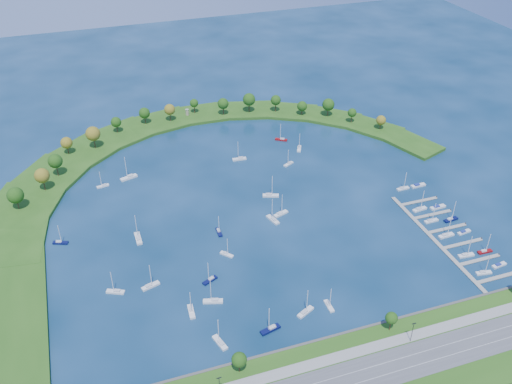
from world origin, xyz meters
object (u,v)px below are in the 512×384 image
object	(u,v)px
moored_boat_2	(129,177)
docked_boat_2	(466,255)
harbor_tower	(187,112)
moored_boat_18	(210,280)
moored_boat_6	(103,185)
docked_boat_4	(446,235)
moored_boat_11	(281,213)
docked_boat_0	(484,272)
moored_boat_7	(289,163)
docked_boat_6	(431,220)
dock_system	(447,238)
moored_boat_5	(273,219)
moored_boat_14	(271,195)
docked_boat_10	(403,188)
moored_boat_1	(191,311)
moored_boat_10	(270,329)
moored_boat_20	(213,301)
moored_boat_17	(305,312)
docked_boat_9	(438,207)
moored_boat_16	(281,139)
moored_boat_15	(138,238)
moored_boat_21	(60,242)
moored_boat_13	(239,158)
moored_boat_19	(329,305)
docked_boat_5	(464,232)
moored_boat_4	(150,285)
moored_boat_8	(227,254)
docked_boat_8	(420,209)
docked_boat_11	(418,185)
docked_boat_7	(451,219)
moored_boat_12	(220,342)
docked_boat_3	(485,251)
moored_boat_0	(219,231)

from	to	relation	value
moored_boat_2	docked_boat_2	size ratio (longest dim) A/B	1.25
harbor_tower	moored_boat_18	xyz separation A→B (m)	(-28.93, -170.34, -3.41)
moored_boat_6	docked_boat_4	size ratio (longest dim) A/B	0.82
moored_boat_6	moored_boat_11	xyz separation A→B (m)	(87.66, -59.23, 0.06)
moored_boat_6	docked_boat_0	world-z (taller)	docked_boat_0
moored_boat_7	docked_boat_6	bearing A→B (deg)	93.69
dock_system	moored_boat_5	bearing A→B (deg)	151.49
moored_boat_11	moored_boat_14	size ratio (longest dim) A/B	0.95
docked_boat_10	moored_boat_1	bearing A→B (deg)	-159.98
moored_boat_10	moored_boat_20	xyz separation A→B (m)	(-18.26, 23.60, -0.00)
moored_boat_17	docked_boat_9	xyz separation A→B (m)	(99.48, 49.02, -0.25)
docked_boat_4	harbor_tower	bearing A→B (deg)	114.42
moored_boat_16	docked_boat_4	distance (m)	130.74
dock_system	moored_boat_15	world-z (taller)	moored_boat_15
moored_boat_21	moored_boat_13	bearing A→B (deg)	45.95
moored_boat_19	docked_boat_5	size ratio (longest dim) A/B	1.40
moored_boat_1	moored_boat_20	distance (m)	10.98
docked_boat_4	docked_boat_6	distance (m)	13.38
moored_boat_4	moored_boat_19	distance (m)	80.93
moored_boat_6	moored_boat_7	size ratio (longest dim) A/B	0.97
moored_boat_1	moored_boat_11	distance (m)	82.95
moored_boat_8	docked_boat_9	size ratio (longest dim) A/B	1.13
moored_boat_4	docked_boat_5	distance (m)	160.34
moored_boat_18	moored_boat_7	bearing A→B (deg)	-155.93
moored_boat_21	moored_boat_15	bearing A→B (deg)	7.21
moored_boat_6	docked_boat_8	xyz separation A→B (m)	(160.84, -79.83, 0.05)
docked_boat_0	docked_boat_10	size ratio (longest dim) A/B	1.00
moored_boat_5	moored_boat_16	world-z (taller)	moored_boat_5
moored_boat_20	docked_boat_10	bearing A→B (deg)	-140.45
moored_boat_1	docked_boat_0	distance (m)	136.98
moored_boat_8	docked_boat_5	distance (m)	122.76
docked_boat_8	docked_boat_9	bearing A→B (deg)	-15.01
moored_boat_13	moored_boat_19	xyz separation A→B (m)	(-1.23, -134.11, -0.05)
docked_boat_0	docked_boat_4	world-z (taller)	docked_boat_4
moored_boat_1	moored_boat_15	distance (m)	59.67
moored_boat_15	moored_boat_21	size ratio (longest dim) A/B	1.29
moored_boat_11	docked_boat_5	bearing A→B (deg)	-47.30
moored_boat_17	docked_boat_11	bearing A→B (deg)	9.06
moored_boat_18	docked_boat_7	world-z (taller)	docked_boat_7
moored_boat_2	moored_boat_17	bearing A→B (deg)	95.89
moored_boat_2	moored_boat_6	xyz separation A→B (m)	(-15.63, -4.17, -0.14)
docked_boat_8	moored_boat_15	bearing A→B (deg)	164.06
docked_boat_0	docked_boat_6	world-z (taller)	docked_boat_6
moored_boat_12	moored_boat_18	xyz separation A→B (m)	(5.79, 37.33, -0.05)
moored_boat_17	docked_boat_3	size ratio (longest dim) A/B	1.14
moored_boat_0	dock_system	bearing A→B (deg)	70.55
moored_boat_1	docked_boat_7	xyz separation A→B (m)	(145.99, 20.63, -0.01)
moored_boat_5	moored_boat_10	world-z (taller)	moored_boat_5
moored_boat_17	docked_boat_10	world-z (taller)	moored_boat_17
moored_boat_20	docked_boat_0	bearing A→B (deg)	-173.25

